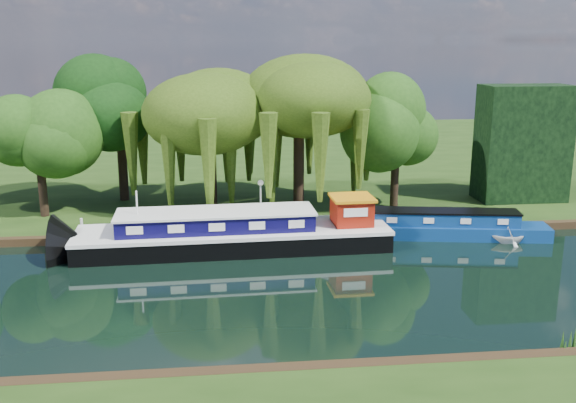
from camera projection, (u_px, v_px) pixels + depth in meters
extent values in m
plane|color=black|center=(265.00, 290.00, 30.16)|extent=(120.00, 120.00, 0.00)
cube|color=#19330E|center=(240.00, 157.00, 62.89)|extent=(120.00, 52.00, 0.45)
cube|color=black|center=(234.00, 242.00, 35.93)|extent=(17.44, 4.43, 1.15)
cube|color=silver|center=(234.00, 230.00, 35.76)|extent=(17.54, 4.51, 0.21)
cube|color=#0B0839|center=(216.00, 221.00, 35.49)|extent=(10.82, 3.13, 0.91)
cube|color=silver|center=(216.00, 212.00, 35.37)|extent=(11.02, 3.33, 0.12)
cube|color=maroon|center=(352.00, 211.00, 36.47)|extent=(2.19, 2.19, 1.44)
cube|color=orange|center=(352.00, 198.00, 36.28)|extent=(2.44, 2.44, 0.15)
cylinder|color=silver|center=(137.00, 212.00, 34.75)|extent=(0.10, 0.10, 2.31)
cube|color=navy|center=(444.00, 232.00, 38.15)|extent=(12.32, 3.99, 0.91)
cube|color=navy|center=(445.00, 218.00, 37.95)|extent=(8.64, 2.89, 0.76)
cube|color=black|center=(445.00, 211.00, 37.84)|extent=(8.76, 3.01, 0.10)
cube|color=silver|center=(392.00, 220.00, 37.36)|extent=(0.61, 0.15, 0.32)
cube|color=silver|center=(429.00, 221.00, 37.24)|extent=(0.61, 0.15, 0.32)
cube|color=silver|center=(466.00, 221.00, 37.13)|extent=(0.61, 0.15, 0.32)
cube|color=silver|center=(503.00, 222.00, 37.01)|extent=(0.61, 0.15, 0.32)
imported|color=silver|center=(509.00, 243.00, 37.11)|extent=(2.17, 1.92, 1.07)
cylinder|color=black|center=(211.00, 170.00, 42.36)|extent=(0.67, 0.67, 5.19)
ellipsoid|color=#29410E|center=(209.00, 113.00, 41.44)|extent=(7.25, 7.25, 4.69)
cylinder|color=black|center=(299.00, 169.00, 41.83)|extent=(0.78, 0.78, 5.53)
ellipsoid|color=#29410E|center=(299.00, 108.00, 40.85)|extent=(7.55, 7.55, 4.88)
cylinder|color=black|center=(41.00, 171.00, 40.43)|extent=(0.51, 0.51, 5.85)
ellipsoid|color=#1C4110|center=(37.00, 133.00, 39.85)|extent=(4.79, 4.79, 4.79)
cylinder|color=black|center=(122.00, 151.00, 44.47)|extent=(0.68, 0.68, 7.02)
ellipsoid|color=black|center=(119.00, 109.00, 43.76)|extent=(5.61, 5.61, 5.61)
cylinder|color=black|center=(395.00, 164.00, 42.57)|extent=(0.57, 0.57, 5.88)
ellipsoid|color=#1C4110|center=(397.00, 128.00, 41.98)|extent=(4.70, 4.70, 4.70)
cube|color=black|center=(523.00, 143.00, 44.53)|extent=(6.00, 3.00, 8.00)
cylinder|color=silver|center=(261.00, 203.00, 39.96)|extent=(0.10, 0.10, 2.20)
sphere|color=white|center=(261.00, 183.00, 39.64)|extent=(0.36, 0.36, 0.36)
cylinder|color=silver|center=(82.00, 227.00, 37.00)|extent=(0.16, 0.16, 1.00)
cylinder|color=silver|center=(187.00, 224.00, 37.61)|extent=(0.16, 0.16, 1.00)
cylinder|color=silver|center=(305.00, 220.00, 38.34)|extent=(0.16, 0.16, 1.00)
cylinder|color=silver|center=(403.00, 217.00, 38.96)|extent=(0.16, 0.16, 1.00)
cone|color=#204612|center=(576.00, 342.00, 23.74)|extent=(1.20, 1.20, 1.10)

